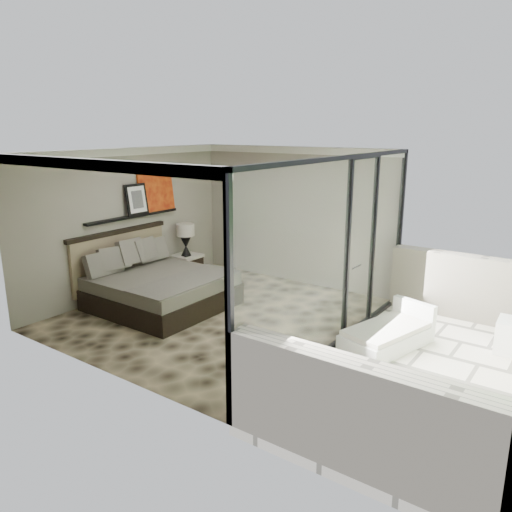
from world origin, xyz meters
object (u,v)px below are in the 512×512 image
Objects in this scene: nightstand at (187,266)px; table_lamp at (186,235)px; bed at (157,286)px; lounger at (389,335)px.

table_lamp is at bearing -67.54° from nightstand.
lounger is (4.09, 0.78, -0.19)m from bed.
table_lamp is at bearing 115.05° from bed.
nightstand is at bearing -174.32° from lounger.
bed is at bearing -64.95° from table_lamp.
nightstand is 0.69m from table_lamp.
lounger is (4.80, -0.74, -0.78)m from table_lamp.
bed is 4.05× the size of nightstand.
nightstand is 4.91m from lounger.
lounger is at bearing -25.43° from nightstand.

